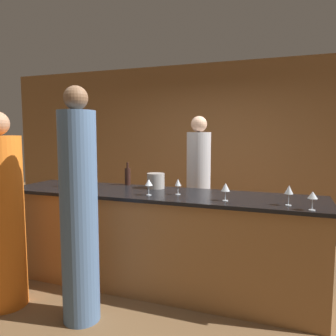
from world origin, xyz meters
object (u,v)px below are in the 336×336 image
bartender (198,193)px  guest_0 (2,219)px  guest_1 (79,213)px  wine_bottle_0 (128,176)px  ice_bucket (156,181)px

bartender → guest_0: 2.25m
guest_0 → guest_1: guest_1 is taller
guest_1 → wine_bottle_0: guest_1 is taller
bartender → guest_0: bearing=50.9°
guest_1 → wine_bottle_0: bearing=96.7°
wine_bottle_0 → ice_bucket: wine_bottle_0 is taller
guest_1 → guest_0: bearing=-177.4°
guest_0 → ice_bucket: guest_0 is taller
ice_bucket → wine_bottle_0: bearing=165.1°
bartender → wine_bottle_0: bartender is taller
guest_0 → ice_bucket: 1.58m
bartender → ice_bucket: 0.75m
wine_bottle_0 → ice_bucket: bearing=-14.9°
bartender → guest_0: size_ratio=1.01×
guest_0 → ice_bucket: (1.10, 1.10, 0.26)m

